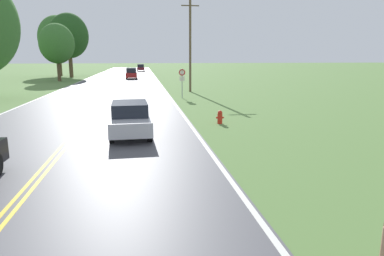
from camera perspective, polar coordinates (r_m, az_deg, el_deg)
The scene contains 9 objects.
fire_hydrant at distance 18.83m, azimuth 4.68°, elevation 1.85°, with size 0.43×0.27×0.74m.
traffic_sign at distance 30.36m, azimuth -1.67°, elevation 8.63°, with size 0.60×0.10×2.57m.
utility_pole_midground at distance 36.15m, azimuth -0.30°, elevation 13.65°, with size 1.80×0.24×9.25m.
tree_left_verge at distance 70.56m, azimuth -21.47°, elevation 13.82°, with size 7.05×7.05×11.16m.
tree_behind_sign at distance 65.54m, azimuth -19.86°, elevation 14.25°, with size 6.73×6.73×11.09m.
tree_mid_treeline at distance 55.61m, azimuth -21.61°, elevation 12.93°, with size 5.07×5.07×8.43m.
car_silver_sedan_mid_near at distance 16.17m, azimuth -10.28°, elevation 1.59°, with size 1.99×4.34×1.55m.
car_red_van_mid_far at distance 58.50m, azimuth -10.07°, elevation 8.99°, with size 1.82×4.25×1.80m.
car_maroon_suv_receding at distance 88.19m, azimuth -8.54°, elevation 9.93°, with size 1.81×3.99×1.77m.
Camera 1 is at (3.20, 0.68, 3.62)m, focal length 32.00 mm.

